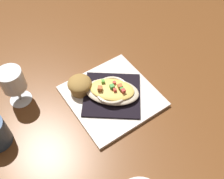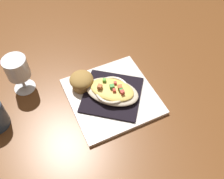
{
  "view_description": "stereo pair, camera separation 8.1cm",
  "coord_description": "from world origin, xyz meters",
  "px_view_note": "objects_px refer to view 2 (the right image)",
  "views": [
    {
      "loc": [
        -0.39,
        0.29,
        0.68
      ],
      "look_at": [
        0.0,
        0.0,
        0.04
      ],
      "focal_mm": 41.02,
      "sensor_mm": 36.0,
      "label": 1
    },
    {
      "loc": [
        -0.44,
        0.22,
        0.68
      ],
      "look_at": [
        0.0,
        0.0,
        0.04
      ],
      "focal_mm": 41.02,
      "sensor_mm": 36.0,
      "label": 2
    }
  ],
  "objects_px": {
    "square_plate": "(112,96)",
    "gratin_dish": "(112,91)",
    "muffin": "(82,81)",
    "stemmed_glass": "(17,70)"
  },
  "relations": [
    {
      "from": "muffin",
      "to": "stemmed_glass",
      "type": "bearing_deg",
      "value": 61.05
    },
    {
      "from": "gratin_dish",
      "to": "muffin",
      "type": "xyz_separation_m",
      "value": [
        0.08,
        0.07,
        0.0
      ]
    },
    {
      "from": "gratin_dish",
      "to": "muffin",
      "type": "height_order",
      "value": "muffin"
    },
    {
      "from": "muffin",
      "to": "stemmed_glass",
      "type": "relative_size",
      "value": 0.58
    },
    {
      "from": "gratin_dish",
      "to": "square_plate",
      "type": "bearing_deg",
      "value": 24.27
    },
    {
      "from": "gratin_dish",
      "to": "muffin",
      "type": "bearing_deg",
      "value": 42.84
    },
    {
      "from": "gratin_dish",
      "to": "stemmed_glass",
      "type": "bearing_deg",
      "value": 54.71
    },
    {
      "from": "square_plate",
      "to": "gratin_dish",
      "type": "xyz_separation_m",
      "value": [
        -0.0,
        -0.0,
        0.03
      ]
    },
    {
      "from": "square_plate",
      "to": "muffin",
      "type": "relative_size",
      "value": 3.47
    },
    {
      "from": "square_plate",
      "to": "gratin_dish",
      "type": "relative_size",
      "value": 1.36
    }
  ]
}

